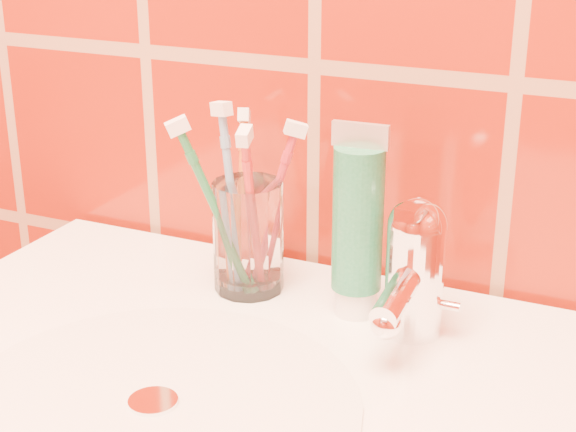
% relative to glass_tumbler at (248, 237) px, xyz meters
% --- Properties ---
extents(glass_tumbler, '(0.08, 0.08, 0.10)m').
position_rel_glass_tumbler_xyz_m(glass_tumbler, '(0.00, 0.00, 0.00)').
color(glass_tumbler, white).
rests_on(glass_tumbler, pedestal_sink).
extents(toothpaste_tube, '(0.05, 0.04, 0.17)m').
position_rel_glass_tumbler_xyz_m(toothpaste_tube, '(0.11, -0.00, 0.03)').
color(toothpaste_tube, white).
rests_on(toothpaste_tube, pedestal_sink).
extents(faucet, '(0.05, 0.11, 0.12)m').
position_rel_glass_tumbler_xyz_m(faucet, '(0.16, -0.02, 0.01)').
color(faucet, white).
rests_on(faucet, pedestal_sink).
extents(toothbrush_0, '(0.05, 0.11, 0.18)m').
position_rel_glass_tumbler_xyz_m(toothbrush_0, '(0.01, -0.02, 0.03)').
color(toothbrush_0, '#B62727').
rests_on(toothbrush_0, glass_tumbler).
extents(toothbrush_1, '(0.11, 0.10, 0.17)m').
position_rel_glass_tumbler_xyz_m(toothbrush_1, '(0.01, 0.02, 0.03)').
color(toothbrush_1, '#B62735').
rests_on(toothbrush_1, glass_tumbler).
extents(toothbrush_2, '(0.14, 0.13, 0.18)m').
position_rel_glass_tumbler_xyz_m(toothbrush_2, '(-0.02, -0.03, 0.03)').
color(toothbrush_2, '#1D6F3D').
rests_on(toothbrush_2, glass_tumbler).
extents(toothbrush_3, '(0.07, 0.06, 0.18)m').
position_rel_glass_tumbler_xyz_m(toothbrush_3, '(-0.01, -0.00, 0.03)').
color(toothbrush_3, '#6B95BF').
rests_on(toothbrush_3, glass_tumbler).
extents(toothbrush_4, '(0.09, 0.14, 0.18)m').
position_rel_glass_tumbler_xyz_m(toothbrush_4, '(-0.02, 0.02, 0.03)').
color(toothbrush_4, '#C86023').
rests_on(toothbrush_4, glass_tumbler).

